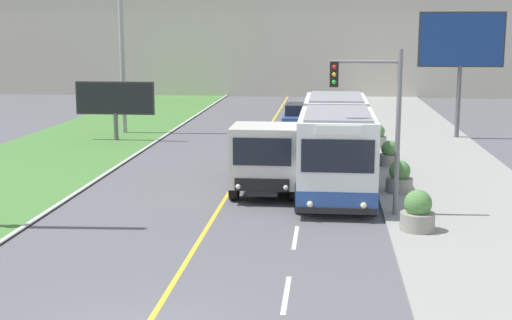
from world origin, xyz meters
name	(u,v)px	position (x,y,z in m)	size (l,w,h in m)	color
lane_marking_centre	(184,295)	(0.41, 2.89, 0.00)	(2.88, 140.00, 0.01)	gold
city_bus	(336,143)	(3.96, 15.23, 1.63)	(2.73, 11.47, 3.20)	white
dump_truck	(267,159)	(1.43, 13.29, 1.32)	(2.45, 6.40, 2.66)	black
car_distant	(298,116)	(1.81, 31.69, 0.69)	(1.80, 4.30, 1.45)	#2D4784
utility_pole_far	(121,33)	(-8.23, 28.10, 5.80)	(1.80, 0.28, 11.49)	#9E9E99
traffic_light_mast	(377,111)	(5.18, 10.48, 3.46)	(2.28, 0.32, 5.40)	slate
billboard_large	(461,44)	(10.81, 27.88, 5.21)	(4.62, 0.24, 6.95)	#59595B
billboard_small	(115,99)	(-7.88, 25.27, 2.26)	(4.32, 0.24, 3.23)	#59595B
planter_round_near	(418,213)	(6.35, 8.64, 0.63)	(1.03, 1.03, 1.24)	gray
planter_round_second	(399,178)	(6.31, 13.80, 0.60)	(0.99, 0.99, 1.18)	gray
planter_round_third	(389,155)	(6.37, 18.97, 0.57)	(0.92, 0.92, 1.12)	gray
planter_round_far	(377,137)	(6.18, 24.14, 0.59)	(0.94, 0.94, 1.16)	gray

